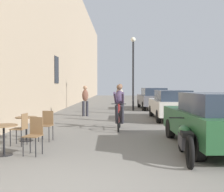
# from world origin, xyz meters

# --- Properties ---
(ground_plane) EXTENTS (88.00, 88.00, 0.00)m
(ground_plane) POSITION_xyz_m (0.00, 0.00, 0.00)
(ground_plane) COLOR slate
(building_facade_left) EXTENTS (0.54, 68.00, 11.08)m
(building_facade_left) POSITION_xyz_m (-3.45, 14.00, 5.54)
(building_facade_left) COLOR tan
(building_facade_left) RESTS_ON ground_plane
(cafe_table_near) EXTENTS (0.64, 0.64, 0.72)m
(cafe_table_near) POSITION_xyz_m (-1.99, 2.24, 0.52)
(cafe_table_near) COLOR black
(cafe_table_near) RESTS_ON ground_plane
(cafe_chair_near_toward_wall) EXTENTS (0.45, 0.45, 0.89)m
(cafe_chair_near_toward_wall) POSITION_xyz_m (-1.29, 2.32, 0.52)
(cafe_chair_near_toward_wall) COLOR black
(cafe_chair_near_toward_wall) RESTS_ON ground_plane
(cafe_table_mid) EXTENTS (0.64, 0.64, 0.72)m
(cafe_table_mid) POSITION_xyz_m (-2.03, 3.96, 0.52)
(cafe_table_mid) COLOR black
(cafe_table_mid) RESTS_ON ground_plane
(cafe_chair_mid_toward_street) EXTENTS (0.43, 0.43, 0.89)m
(cafe_chair_mid_toward_street) POSITION_xyz_m (-1.95, 3.31, 0.52)
(cafe_chair_mid_toward_street) COLOR black
(cafe_chair_mid_toward_street) RESTS_ON ground_plane
(cafe_chair_mid_toward_wall) EXTENTS (0.42, 0.42, 0.89)m
(cafe_chair_mid_toward_wall) POSITION_xyz_m (-1.43, 4.03, 0.52)
(cafe_chair_mid_toward_wall) COLOR black
(cafe_chair_mid_toward_wall) RESTS_ON ground_plane
(cyclist_on_bicycle) EXTENTS (0.52, 1.76, 1.74)m
(cyclist_on_bicycle) POSITION_xyz_m (0.77, 6.34, 0.81)
(cyclist_on_bicycle) COLOR black
(cyclist_on_bicycle) RESTS_ON ground_plane
(pedestrian_near) EXTENTS (0.34, 0.24, 1.74)m
(pedestrian_near) POSITION_xyz_m (0.82, 8.49, 0.98)
(pedestrian_near) COLOR #26262D
(pedestrian_near) RESTS_ON ground_plane
(pedestrian_mid) EXTENTS (0.37, 0.29, 1.67)m
(pedestrian_mid) POSITION_xyz_m (-1.08, 10.84, 0.94)
(pedestrian_mid) COLOR #26262D
(pedestrian_mid) RESTS_ON ground_plane
(pedestrian_far) EXTENTS (0.38, 0.30, 1.74)m
(pedestrian_far) POSITION_xyz_m (0.78, 12.30, 0.98)
(pedestrian_far) COLOR #26262D
(pedestrian_far) RESTS_ON ground_plane
(street_lamp) EXTENTS (0.32, 0.32, 4.90)m
(street_lamp) POSITION_xyz_m (1.73, 14.32, 3.11)
(street_lamp) COLOR black
(street_lamp) RESTS_ON ground_plane
(parked_car_nearest) EXTENTS (1.86, 4.19, 1.47)m
(parked_car_nearest) POSITION_xyz_m (3.21, 3.08, 0.76)
(parked_car_nearest) COLOR #23512D
(parked_car_nearest) RESTS_ON ground_plane
(parked_car_second) EXTENTS (1.72, 4.06, 1.44)m
(parked_car_second) POSITION_xyz_m (3.29, 9.31, 0.75)
(parked_car_second) COLOR beige
(parked_car_second) RESTS_ON ground_plane
(parked_car_third) EXTENTS (1.92, 4.31, 1.51)m
(parked_car_third) POSITION_xyz_m (3.19, 15.59, 0.78)
(parked_car_third) COLOR #595960
(parked_car_third) RESTS_ON ground_plane
(parked_motorcycle) EXTENTS (0.62, 2.14, 0.92)m
(parked_motorcycle) POSITION_xyz_m (2.24, 2.04, 0.40)
(parked_motorcycle) COLOR black
(parked_motorcycle) RESTS_ON ground_plane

